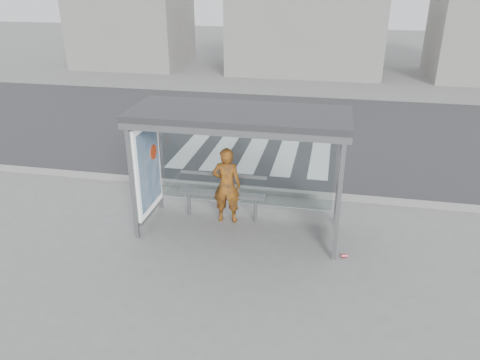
% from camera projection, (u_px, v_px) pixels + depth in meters
% --- Properties ---
extents(ground, '(80.00, 80.00, 0.00)m').
position_uv_depth(ground, '(239.00, 230.00, 9.97)').
color(ground, slate).
rests_on(ground, ground).
extents(road, '(30.00, 10.00, 0.01)m').
position_uv_depth(road, '(280.00, 131.00, 16.24)').
color(road, '#2E2E31').
rests_on(road, ground).
extents(curb, '(30.00, 0.18, 0.12)m').
position_uv_depth(curb, '(255.00, 190.00, 11.69)').
color(curb, gray).
rests_on(curb, ground).
extents(crosswalk, '(4.55, 3.00, 0.00)m').
position_uv_depth(crosswalk, '(253.00, 155.00, 14.09)').
color(crosswalk, silver).
rests_on(crosswalk, ground).
extents(bus_shelter, '(4.25, 1.65, 2.62)m').
position_uv_depth(bus_shelter, '(221.00, 140.00, 9.29)').
color(bus_shelter, gray).
rests_on(bus_shelter, ground).
extents(building_left, '(6.00, 5.00, 6.00)m').
position_uv_depth(building_left, '(131.00, 11.00, 26.69)').
color(building_left, gray).
rests_on(building_left, ground).
extents(building_center, '(8.00, 5.00, 5.00)m').
position_uv_depth(building_center, '(307.00, 24.00, 25.07)').
color(building_center, gray).
rests_on(building_center, ground).
extents(person, '(0.64, 0.43, 1.71)m').
position_uv_depth(person, '(227.00, 185.00, 10.03)').
color(person, orange).
rests_on(person, ground).
extents(bench, '(1.94, 0.33, 1.00)m').
position_uv_depth(bench, '(222.00, 194.00, 10.27)').
color(bench, slate).
rests_on(bench, ground).
extents(soda_can, '(0.13, 0.10, 0.07)m').
position_uv_depth(soda_can, '(344.00, 256.00, 9.02)').
color(soda_can, '#D03D4E').
rests_on(soda_can, ground).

